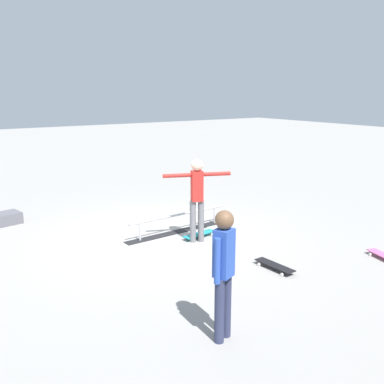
{
  "coord_description": "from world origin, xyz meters",
  "views": [
    {
      "loc": [
        4.36,
        7.82,
        3.08
      ],
      "look_at": [
        -0.57,
        0.41,
        1.0
      ],
      "focal_mm": 41.08,
      "sensor_mm": 36.0,
      "label": 1
    }
  ],
  "objects_px": {
    "bystander_blue_shirt": "(224,269)",
    "grind_rail": "(180,224)",
    "skater_main": "(197,195)",
    "skateboard_main": "(199,234)",
    "loose_skateboard_black": "(275,265)"
  },
  "relations": [
    {
      "from": "skater_main",
      "to": "bystander_blue_shirt",
      "type": "relative_size",
      "value": 1.02
    },
    {
      "from": "skateboard_main",
      "to": "bystander_blue_shirt",
      "type": "relative_size",
      "value": 0.49
    },
    {
      "from": "skateboard_main",
      "to": "loose_skateboard_black",
      "type": "relative_size",
      "value": 1.01
    },
    {
      "from": "skater_main",
      "to": "loose_skateboard_black",
      "type": "xyz_separation_m",
      "value": [
        -0.31,
        1.97,
        -0.93
      ]
    },
    {
      "from": "loose_skateboard_black",
      "to": "bystander_blue_shirt",
      "type": "bearing_deg",
      "value": 117.56
    },
    {
      "from": "loose_skateboard_black",
      "to": "skateboard_main",
      "type": "bearing_deg",
      "value": 0.39
    },
    {
      "from": "skater_main",
      "to": "skateboard_main",
      "type": "relative_size",
      "value": 2.1
    },
    {
      "from": "grind_rail",
      "to": "loose_skateboard_black",
      "type": "distance_m",
      "value": 2.74
    },
    {
      "from": "skater_main",
      "to": "skateboard_main",
      "type": "height_order",
      "value": "skater_main"
    },
    {
      "from": "skater_main",
      "to": "loose_skateboard_black",
      "type": "relative_size",
      "value": 2.13
    },
    {
      "from": "bystander_blue_shirt",
      "to": "grind_rail",
      "type": "bearing_deg",
      "value": -136.92
    },
    {
      "from": "skater_main",
      "to": "bystander_blue_shirt",
      "type": "distance_m",
      "value": 3.69
    },
    {
      "from": "bystander_blue_shirt",
      "to": "skater_main",
      "type": "bearing_deg",
      "value": -141.2
    },
    {
      "from": "grind_rail",
      "to": "bystander_blue_shirt",
      "type": "xyz_separation_m",
      "value": [
        1.85,
        3.97,
        0.77
      ]
    },
    {
      "from": "grind_rail",
      "to": "bystander_blue_shirt",
      "type": "distance_m",
      "value": 4.45
    }
  ]
}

